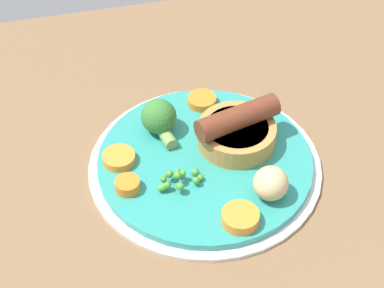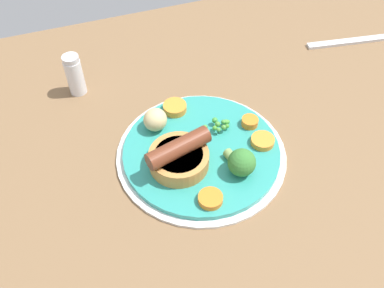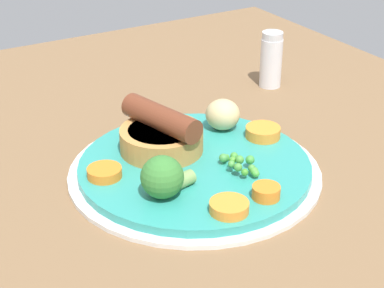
% 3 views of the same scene
% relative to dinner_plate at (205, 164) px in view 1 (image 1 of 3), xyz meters
% --- Properties ---
extents(dining_table, '(1.10, 0.80, 0.03)m').
position_rel_dinner_plate_xyz_m(dining_table, '(-0.05, -0.04, -0.02)').
color(dining_table, brown).
rests_on(dining_table, ground).
extents(dinner_plate, '(0.27, 0.27, 0.01)m').
position_rel_dinner_plate_xyz_m(dinner_plate, '(0.00, 0.00, 0.00)').
color(dinner_plate, silver).
rests_on(dinner_plate, dining_table).
extents(sausage_pudding, '(0.10, 0.09, 0.05)m').
position_rel_dinner_plate_xyz_m(sausage_pudding, '(0.04, 0.02, 0.03)').
color(sausage_pudding, '#BC8442').
rests_on(sausage_pudding, dinner_plate).
extents(pea_pile, '(0.05, 0.03, 0.02)m').
position_rel_dinner_plate_xyz_m(pea_pile, '(-0.04, -0.03, 0.02)').
color(pea_pile, green).
rests_on(pea_pile, dinner_plate).
extents(broccoli_floret_near, '(0.04, 0.06, 0.04)m').
position_rel_dinner_plate_xyz_m(broccoli_floret_near, '(-0.04, 0.06, 0.03)').
color(broccoli_floret_near, '#387A33').
rests_on(broccoli_floret_near, dinner_plate).
extents(potato_chunk_1, '(0.05, 0.05, 0.04)m').
position_rel_dinner_plate_xyz_m(potato_chunk_1, '(0.05, -0.07, 0.03)').
color(potato_chunk_1, '#CCB77F').
rests_on(potato_chunk_1, dinner_plate).
extents(carrot_slice_1, '(0.04, 0.04, 0.01)m').
position_rel_dinner_plate_xyz_m(carrot_slice_1, '(-0.09, -0.02, 0.01)').
color(carrot_slice_1, orange).
rests_on(carrot_slice_1, dinner_plate).
extents(carrot_slice_3, '(0.05, 0.05, 0.01)m').
position_rel_dinner_plate_xyz_m(carrot_slice_3, '(0.02, 0.09, 0.01)').
color(carrot_slice_3, orange).
rests_on(carrot_slice_3, dinner_plate).
extents(carrot_slice_4, '(0.05, 0.05, 0.01)m').
position_rel_dinner_plate_xyz_m(carrot_slice_4, '(-0.10, 0.02, 0.01)').
color(carrot_slice_4, orange).
rests_on(carrot_slice_4, dinner_plate).
extents(carrot_slice_6, '(0.06, 0.06, 0.01)m').
position_rel_dinner_plate_xyz_m(carrot_slice_6, '(0.01, -0.10, 0.01)').
color(carrot_slice_6, orange).
rests_on(carrot_slice_6, dinner_plate).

